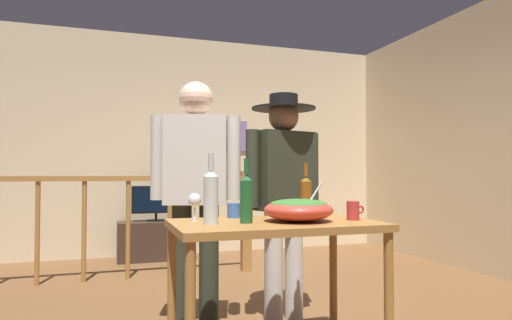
{
  "coord_description": "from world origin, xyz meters",
  "views": [
    {
      "loc": [
        -1.02,
        -2.85,
        1.03
      ],
      "look_at": [
        -0.15,
        -0.21,
        1.12
      ],
      "focal_mm": 31.53,
      "sensor_mm": 36.0,
      "label": 1
    }
  ],
  "objects": [
    {
      "name": "wine_bottle_clear",
      "position": [
        -0.52,
        -0.57,
        0.92
      ],
      "size": [
        0.08,
        0.08,
        0.37
      ],
      "color": "silver",
      "rests_on": "serving_table"
    },
    {
      "name": "back_wall",
      "position": [
        0.0,
        3.08,
        1.42
      ],
      "size": [
        5.42,
        0.1,
        2.83
      ],
      "primitive_type": "cube",
      "color": "beige",
      "rests_on": "ground_plane"
    },
    {
      "name": "person_standing_right",
      "position": [
        0.16,
        0.12,
        0.96
      ],
      "size": [
        0.61,
        0.46,
        1.6
      ],
      "rotation": [
        0.0,
        0.0,
        3.41
      ],
      "color": "beige",
      "rests_on": "ground_plane"
    },
    {
      "name": "stair_railing",
      "position": [
        -0.61,
        1.78,
        0.64
      ],
      "size": [
        2.94,
        0.1,
        1.06
      ],
      "color": "#9E6B33",
      "rests_on": "ground_plane"
    },
    {
      "name": "wine_bottle_green",
      "position": [
        -0.32,
        -0.57,
        0.91
      ],
      "size": [
        0.07,
        0.07,
        0.34
      ],
      "color": "#1E5628",
      "rests_on": "serving_table"
    },
    {
      "name": "wine_bottle_amber",
      "position": [
        0.16,
        -0.27,
        0.9
      ],
      "size": [
        0.07,
        0.07,
        0.33
      ],
      "color": "brown",
      "rests_on": "serving_table"
    },
    {
      "name": "serving_table",
      "position": [
        -0.15,
        -0.54,
        0.68
      ],
      "size": [
        1.11,
        0.68,
        0.77
      ],
      "color": "#9E6B33",
      "rests_on": "ground_plane"
    },
    {
      "name": "person_standing_left",
      "position": [
        -0.47,
        0.12,
        0.98
      ],
      "size": [
        0.58,
        0.32,
        1.65
      ],
      "rotation": [
        0.0,
        0.0,
        2.87
      ],
      "color": "#2D3323",
      "rests_on": "ground_plane"
    },
    {
      "name": "wine_glass",
      "position": [
        -0.56,
        -0.36,
        0.88
      ],
      "size": [
        0.07,
        0.07,
        0.15
      ],
      "color": "silver",
      "rests_on": "serving_table"
    },
    {
      "name": "mug_blue",
      "position": [
        -0.31,
        -0.27,
        0.82
      ],
      "size": [
        0.11,
        0.08,
        0.09
      ],
      "color": "#3866B2",
      "rests_on": "serving_table"
    },
    {
      "name": "salad_bowl",
      "position": [
        -0.03,
        -0.58,
        0.84
      ],
      "size": [
        0.38,
        0.38,
        0.21
      ],
      "color": "#CC3D2D",
      "rests_on": "serving_table"
    },
    {
      "name": "flat_screen_tv",
      "position": [
        -0.46,
        2.69,
        0.72
      ],
      "size": [
        0.58,
        0.12,
        0.43
      ],
      "color": "black",
      "rests_on": "tv_console"
    },
    {
      "name": "framed_picture",
      "position": [
        0.52,
        3.02,
        1.55
      ],
      "size": [
        0.5,
        0.03,
        0.41
      ],
      "primitive_type": "cube",
      "color": "#846AA7"
    },
    {
      "name": "side_wall_right",
      "position": [
        2.71,
        0.92,
        1.42
      ],
      "size": [
        0.1,
        4.61,
        2.83
      ],
      "primitive_type": "cube",
      "color": "beige",
      "rests_on": "ground_plane"
    },
    {
      "name": "tv_console",
      "position": [
        -0.46,
        2.73,
        0.23
      ],
      "size": [
        0.9,
        0.4,
        0.46
      ],
      "primitive_type": "cube",
      "color": "#38281E",
      "rests_on": "ground_plane"
    },
    {
      "name": "mug_red",
      "position": [
        0.3,
        -0.61,
        0.83
      ],
      "size": [
        0.11,
        0.07,
        0.11
      ],
      "color": "#B7332D",
      "rests_on": "serving_table"
    }
  ]
}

